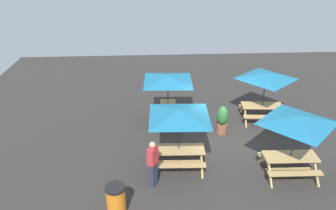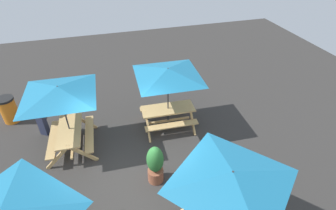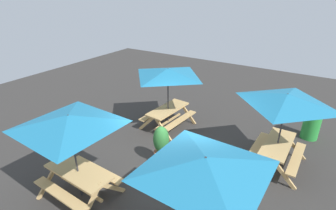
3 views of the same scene
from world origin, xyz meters
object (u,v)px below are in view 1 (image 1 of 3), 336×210
Objects in this scene: picnic_table_3 at (179,118)px; person_standing at (153,163)px; trash_bin_orange at (116,200)px; picnic_table_1 at (297,124)px; potted_plant_0 at (222,120)px; picnic_table_2 at (168,82)px; picnic_table_0 at (266,79)px.

person_standing is (0.92, 0.95, -1.10)m from picnic_table_3.
trash_bin_orange is at bearing 49.34° from picnic_table_3.
picnic_table_1 is 1.88× the size of potted_plant_0.
picnic_table_1 is 3.64m from potted_plant_0.
picnic_table_1 is at bearing -165.25° from trash_bin_orange.
picnic_table_1 is 2.38× the size of trash_bin_orange.
picnic_table_1 is at bearing 47.72° from picnic_table_2.
picnic_table_3 is 2.88× the size of trash_bin_orange.
picnic_table_1 is (0.30, 3.94, 0.00)m from picnic_table_0.
picnic_table_0 reaches higher than person_standing.
picnic_table_2 is 2.77m from potted_plant_0.
picnic_table_1 and picnic_table_2 have the same top height.
picnic_table_0 is 1.88× the size of potted_plant_0.
trash_bin_orange is (1.83, 5.41, -1.49)m from picnic_table_2.
picnic_table_1 is 5.53m from picnic_table_2.
picnic_table_2 is 3.24m from picnic_table_3.
picnic_table_0 is at bearing -92.96° from picnic_table_1.
picnic_table_1 is 6.14m from trash_bin_orange.
picnic_table_2 reaches higher than potted_plant_0.
picnic_table_1 is 0.83× the size of picnic_table_3.
picnic_table_1 is at bearing 90.56° from picnic_table_0.
trash_bin_orange is 1.69m from person_standing.
picnic_table_3 reaches higher than person_standing.
picnic_table_2 is 1.69× the size of person_standing.
person_standing reaches higher than potted_plant_0.
potted_plant_0 is at bearing 31.94° from picnic_table_0.
picnic_table_3 is at bearing 5.84° from picnic_table_2.
picnic_table_0 reaches higher than trash_bin_orange.
trash_bin_orange is at bearing 46.89° from picnic_table_0.
potted_plant_0 is at bearing -58.13° from picnic_table_1.
picnic_table_1 is at bearing -53.06° from person_standing.
person_standing is at bearing -131.93° from trash_bin_orange.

